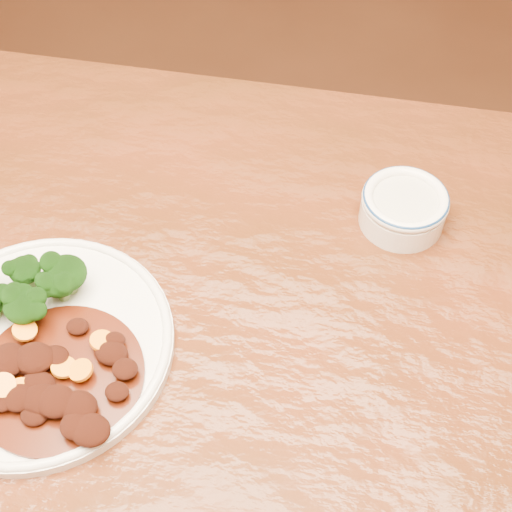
# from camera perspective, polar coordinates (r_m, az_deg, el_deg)

# --- Properties ---
(dining_table) EXTENTS (1.51, 0.93, 0.75)m
(dining_table) POSITION_cam_1_polar(r_m,az_deg,el_deg) (0.84, -5.67, -9.83)
(dining_table) COLOR #59220F
(dining_table) RESTS_ON ground
(dinner_plate) EXTENTS (0.28, 0.28, 0.02)m
(dinner_plate) POSITION_cam_1_polar(r_m,az_deg,el_deg) (0.79, -16.96, -6.76)
(dinner_plate) COLOR white
(dinner_plate) RESTS_ON dining_table
(broccoli_florets) EXTENTS (0.15, 0.09, 0.05)m
(broccoli_florets) POSITION_cam_1_polar(r_m,az_deg,el_deg) (0.80, -18.60, -2.39)
(broccoli_florets) COLOR #6F924B
(broccoli_florets) RESTS_ON dinner_plate
(mince_stew) EXTENTS (0.17, 0.17, 0.03)m
(mince_stew) POSITION_cam_1_polar(r_m,az_deg,el_deg) (0.74, -15.71, -9.67)
(mince_stew) COLOR #421407
(mince_stew) RESTS_ON dinner_plate
(dip_bowl) EXTENTS (0.10, 0.10, 0.05)m
(dip_bowl) POSITION_cam_1_polar(r_m,az_deg,el_deg) (0.87, 11.73, 3.87)
(dip_bowl) COLOR white
(dip_bowl) RESTS_ON dining_table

